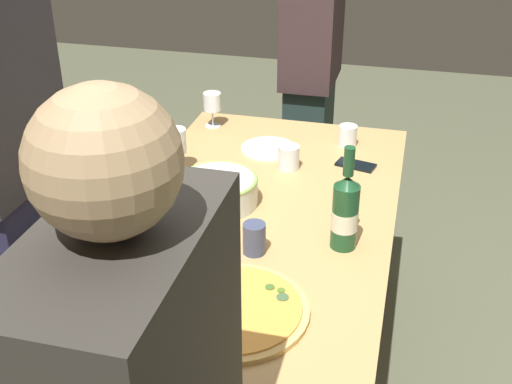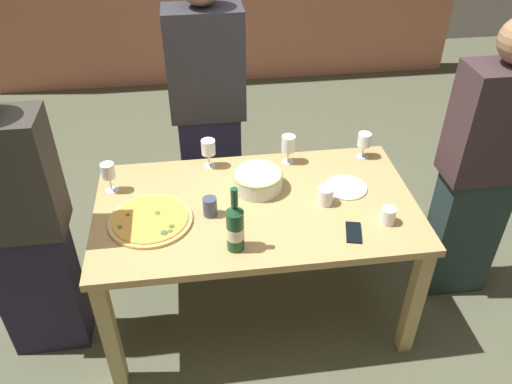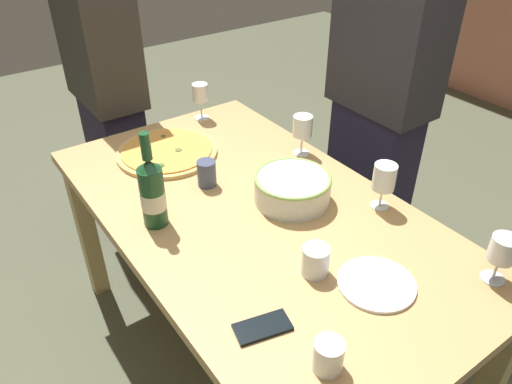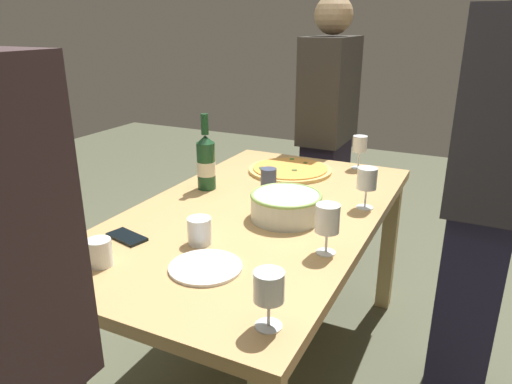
% 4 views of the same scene
% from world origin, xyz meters
% --- Properties ---
extents(ground_plane, '(8.00, 8.00, 0.00)m').
position_xyz_m(ground_plane, '(0.00, 0.00, 0.00)').
color(ground_plane, '#52553F').
extents(dining_table, '(1.60, 0.90, 0.75)m').
position_xyz_m(dining_table, '(0.00, 0.00, 0.66)').
color(dining_table, tan).
rests_on(dining_table, ground).
extents(pizza, '(0.40, 0.40, 0.02)m').
position_xyz_m(pizza, '(-0.52, -0.07, 0.76)').
color(pizza, '#DDB264').
rests_on(pizza, dining_table).
extents(serving_bowl, '(0.26, 0.26, 0.10)m').
position_xyz_m(serving_bowl, '(0.02, 0.14, 0.80)').
color(serving_bowl, silver).
rests_on(serving_bowl, dining_table).
extents(wine_bottle, '(0.08, 0.08, 0.33)m').
position_xyz_m(wine_bottle, '(-0.13, -0.30, 0.87)').
color(wine_bottle, '#1A4826').
rests_on(wine_bottle, dining_table).
extents(wine_glass_near_pizza, '(0.07, 0.07, 0.16)m').
position_xyz_m(wine_glass_near_pizza, '(-0.72, 0.21, 0.87)').
color(wine_glass_near_pizza, white).
rests_on(wine_glass_near_pizza, dining_table).
extents(wine_glass_by_bottle, '(0.08, 0.08, 0.16)m').
position_xyz_m(wine_glass_by_bottle, '(0.23, 0.36, 0.86)').
color(wine_glass_by_bottle, white).
rests_on(wine_glass_by_bottle, dining_table).
extents(wine_glass_far_left, '(0.08, 0.08, 0.16)m').
position_xyz_m(wine_glass_far_left, '(-0.21, 0.37, 0.86)').
color(wine_glass_far_left, white).
rests_on(wine_glass_far_left, dining_table).
extents(wine_glass_far_right, '(0.07, 0.07, 0.15)m').
position_xyz_m(wine_glass_far_right, '(0.66, 0.35, 0.85)').
color(wine_glass_far_right, white).
rests_on(wine_glass_far_right, dining_table).
extents(cup_amber, '(0.07, 0.07, 0.10)m').
position_xyz_m(cup_amber, '(-0.23, -0.05, 0.80)').
color(cup_amber, '#3E4763').
rests_on(cup_amber, dining_table).
extents(cup_ceramic, '(0.08, 0.08, 0.09)m').
position_xyz_m(cup_ceramic, '(0.34, -0.04, 0.79)').
color(cup_ceramic, white).
rests_on(cup_ceramic, dining_table).
extents(cup_spare, '(0.07, 0.07, 0.08)m').
position_xyz_m(cup_spare, '(0.60, -0.22, 0.79)').
color(cup_spare, white).
rests_on(cup_spare, dining_table).
extents(side_plate, '(0.22, 0.22, 0.01)m').
position_xyz_m(side_plate, '(0.48, 0.07, 0.76)').
color(side_plate, white).
rests_on(side_plate, dining_table).
extents(cell_phone, '(0.10, 0.16, 0.01)m').
position_xyz_m(cell_phone, '(0.42, -0.28, 0.76)').
color(cell_phone, black).
rests_on(cell_phone, dining_table).
extents(person_host, '(0.45, 0.24, 1.58)m').
position_xyz_m(person_host, '(-1.11, -0.08, 0.79)').
color(person_host, '#221C30').
rests_on(person_host, ground).
extents(person_guest_right, '(0.44, 0.24, 1.73)m').
position_xyz_m(person_guest_right, '(-0.19, 0.78, 0.88)').
color(person_guest_right, '#23213D').
rests_on(person_guest_right, ground).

